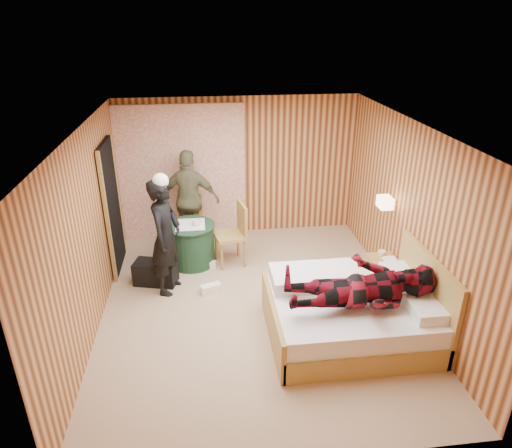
{
  "coord_description": "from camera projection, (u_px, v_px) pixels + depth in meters",
  "views": [
    {
      "loc": [
        -0.64,
        -5.32,
        3.72
      ],
      "look_at": [
        0.07,
        0.48,
        1.05
      ],
      "focal_mm": 32.0,
      "sensor_mm": 36.0,
      "label": 1
    }
  ],
  "objects": [
    {
      "name": "floor",
      "position": [
        255.0,
        306.0,
        6.42
      ],
      "size": [
        4.2,
        5.0,
        0.01
      ],
      "primitive_type": "cube",
      "color": "tan",
      "rests_on": "ground"
    },
    {
      "name": "ceiling",
      "position": [
        255.0,
        129.0,
        5.38
      ],
      "size": [
        4.2,
        5.0,
        0.01
      ],
      "primitive_type": "cube",
      "color": "white",
      "rests_on": "wall_back"
    },
    {
      "name": "wall_back",
      "position": [
        239.0,
        167.0,
        8.16
      ],
      "size": [
        4.2,
        0.02,
        2.5
      ],
      "primitive_type": "cube",
      "color": "#E79B58",
      "rests_on": "floor"
    },
    {
      "name": "wall_left",
      "position": [
        88.0,
        234.0,
        5.67
      ],
      "size": [
        0.02,
        5.0,
        2.5
      ],
      "primitive_type": "cube",
      "color": "#E79B58",
      "rests_on": "floor"
    },
    {
      "name": "wall_right",
      "position": [
        410.0,
        217.0,
        6.13
      ],
      "size": [
        0.02,
        5.0,
        2.5
      ],
      "primitive_type": "cube",
      "color": "#E79B58",
      "rests_on": "floor"
    },
    {
      "name": "curtain",
      "position": [
        182.0,
        173.0,
        8.0
      ],
      "size": [
        2.2,
        0.08,
        2.4
      ],
      "primitive_type": "cube",
      "color": "white",
      "rests_on": "floor"
    },
    {
      "name": "doorway",
      "position": [
        112.0,
        208.0,
        7.03
      ],
      "size": [
        0.06,
        0.9,
        2.05
      ],
      "primitive_type": "cube",
      "color": "black",
      "rests_on": "floor"
    },
    {
      "name": "wall_lamp",
      "position": [
        385.0,
        202.0,
        6.5
      ],
      "size": [
        0.26,
        0.24,
        0.16
      ],
      "color": "gold",
      "rests_on": "wall_right"
    },
    {
      "name": "bed",
      "position": [
        351.0,
        313.0,
        5.74
      ],
      "size": [
        2.0,
        1.56,
        1.08
      ],
      "color": "tan",
      "rests_on": "floor"
    },
    {
      "name": "nightstand",
      "position": [
        382.0,
        276.0,
        6.63
      ],
      "size": [
        0.41,
        0.55,
        0.53
      ],
      "color": "tan",
      "rests_on": "floor"
    },
    {
      "name": "round_table",
      "position": [
        191.0,
        244.0,
        7.39
      ],
      "size": [
        0.79,
        0.79,
        0.7
      ],
      "color": "#1E4228",
      "rests_on": "floor"
    },
    {
      "name": "chair_far",
      "position": [
        191.0,
        218.0,
        7.89
      ],
      "size": [
        0.45,
        0.45,
        0.93
      ],
      "rotation": [
        0.0,
        0.0,
        0.08
      ],
      "color": "tan",
      "rests_on": "floor"
    },
    {
      "name": "chair_near",
      "position": [
        235.0,
        229.0,
        7.31
      ],
      "size": [
        0.55,
        0.55,
        1.03
      ],
      "rotation": [
        0.0,
        0.0,
        -1.38
      ],
      "color": "tan",
      "rests_on": "floor"
    },
    {
      "name": "duffel_bag",
      "position": [
        156.0,
        272.0,
        6.91
      ],
      "size": [
        0.69,
        0.48,
        0.35
      ],
      "primitive_type": "cube",
      "rotation": [
        0.0,
        0.0,
        -0.25
      ],
      "color": "black",
      "rests_on": "floor"
    },
    {
      "name": "sneaker_left",
      "position": [
        208.0,
        264.0,
        7.38
      ],
      "size": [
        0.27,
        0.16,
        0.11
      ],
      "primitive_type": "cube",
      "rotation": [
        0.0,
        0.0,
        -0.23
      ],
      "color": "white",
      "rests_on": "floor"
    },
    {
      "name": "sneaker_right",
      "position": [
        211.0,
        289.0,
        6.7
      ],
      "size": [
        0.32,
        0.2,
        0.13
      ],
      "primitive_type": "cube",
      "rotation": [
        0.0,
        0.0,
        0.32
      ],
      "color": "white",
      "rests_on": "floor"
    },
    {
      "name": "woman_standing",
      "position": [
        166.0,
        237.0,
        6.47
      ],
      "size": [
        0.59,
        0.73,
        1.73
      ],
      "primitive_type": "imported",
      "rotation": [
        0.0,
        0.0,
        1.25
      ],
      "color": "black",
      "rests_on": "floor"
    },
    {
      "name": "man_at_table",
      "position": [
        190.0,
        200.0,
        7.78
      ],
      "size": [
        1.08,
        0.62,
        1.72
      ],
      "primitive_type": "imported",
      "rotation": [
        0.0,
        0.0,
        2.93
      ],
      "color": "#6F6D4A",
      "rests_on": "floor"
    },
    {
      "name": "man_on_bed",
      "position": [
        364.0,
        278.0,
        5.26
      ],
      "size": [
        0.86,
        0.67,
        1.77
      ],
      "primitive_type": "imported",
      "rotation": [
        0.0,
        1.57,
        0.0
      ],
      "color": "maroon",
      "rests_on": "bed"
    },
    {
      "name": "book_lower",
      "position": [
        386.0,
        262.0,
        6.47
      ],
      "size": [
        0.23,
        0.26,
        0.02
      ],
      "primitive_type": "imported",
      "rotation": [
        0.0,
        0.0,
        0.32
      ],
      "color": "white",
      "rests_on": "nightstand"
    },
    {
      "name": "book_upper",
      "position": [
        386.0,
        260.0,
        6.46
      ],
      "size": [
        0.17,
        0.23,
        0.02
      ],
      "primitive_type": "imported",
      "rotation": [
        0.0,
        0.0,
        -0.01
      ],
      "color": "white",
      "rests_on": "nightstand"
    },
    {
      "name": "cup_nightstand",
      "position": [
        382.0,
        253.0,
        6.62
      ],
      "size": [
        0.12,
        0.12,
        0.09
      ],
      "primitive_type": "imported",
      "rotation": [
        0.0,
        0.0,
        0.3
      ],
      "color": "white",
      "rests_on": "nightstand"
    },
    {
      "name": "cup_table",
      "position": [
        196.0,
        222.0,
        7.2
      ],
      "size": [
        0.13,
        0.13,
        0.1
      ],
      "primitive_type": "imported",
      "rotation": [
        0.0,
        0.0,
        0.1
      ],
      "color": "white",
      "rests_on": "round_table"
    }
  ]
}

